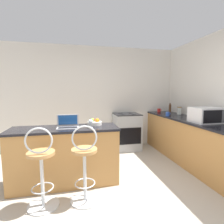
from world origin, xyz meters
TOP-DOWN VIEW (x-y plane):
  - ground_plane at (0.00, 0.00)m, footprint 20.00×20.00m
  - wall_back at (0.00, 2.60)m, footprint 12.00×0.06m
  - breakfast_bar at (-0.60, 0.85)m, footprint 1.67×0.57m
  - counter_right at (1.89, 1.03)m, footprint 0.67×3.10m
  - bar_stool_near at (-0.87, 0.30)m, footprint 0.40×0.40m
  - bar_stool_far at (-0.34, 0.30)m, footprint 0.40×0.40m
  - laptop at (-0.55, 0.86)m, footprint 0.34×0.24m
  - microwave at (1.90, 0.76)m, footprint 0.52×0.40m
  - stove_range at (0.85, 2.25)m, footprint 0.63×0.61m
  - wine_glass_short at (-0.20, 0.76)m, footprint 0.07×0.07m
  - fruit_bowl at (-0.12, 0.98)m, footprint 0.24×0.24m
  - storage_jar at (2.07, 1.85)m, footprint 0.11×0.11m
  - mug_red at (1.81, 2.39)m, footprint 0.10×0.09m
  - mug_blue at (1.65, 1.66)m, footprint 0.11×0.09m
  - pepper_mill at (1.91, 2.01)m, footprint 0.06×0.06m

SIDE VIEW (x-z plane):
  - ground_plane at x=0.00m, z-range 0.00..0.00m
  - stove_range at x=0.85m, z-range 0.00..0.91m
  - counter_right at x=1.89m, z-range 0.00..0.91m
  - breakfast_bar at x=-0.60m, z-range 0.00..0.91m
  - bar_stool_near at x=-0.87m, z-range -0.02..1.04m
  - bar_stool_far at x=-0.34m, z-range -0.02..1.04m
  - fruit_bowl at x=-0.12m, z-range 0.89..1.01m
  - mug_blue at x=1.65m, z-range 0.91..1.00m
  - mug_red at x=1.81m, z-range 0.91..1.01m
  - laptop at x=-0.55m, z-range 0.86..1.06m
  - storage_jar at x=2.07m, z-range 0.91..1.10m
  - wine_glass_short at x=-0.20m, z-range 0.94..1.07m
  - pepper_mill at x=1.91m, z-range 0.90..1.17m
  - microwave at x=1.90m, z-range 0.91..1.19m
  - wall_back at x=0.00m, z-range 0.00..2.60m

